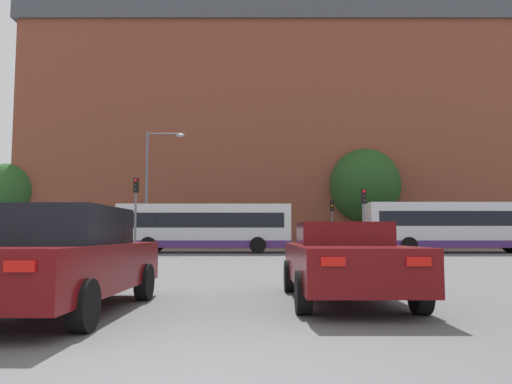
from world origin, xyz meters
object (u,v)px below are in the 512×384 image
at_px(car_roadster_right, 345,261).
at_px(bus_crossing_trailing, 461,226).
at_px(pedestrian_walking_east, 224,236).
at_px(bus_crossing_lead, 206,227).
at_px(street_lamp_junction, 154,178).
at_px(pedestrian_waiting, 122,235).
at_px(traffic_light_near_left, 136,203).
at_px(traffic_light_far_right, 333,216).
at_px(car_saloon_left, 60,259).
at_px(traffic_light_near_right, 365,210).

distance_m(car_roadster_right, bus_crossing_trailing, 25.28).
bearing_deg(pedestrian_walking_east, bus_crossing_lead, 17.30).
bearing_deg(bus_crossing_lead, street_lamp_junction, -71.53).
bearing_deg(pedestrian_waiting, traffic_light_near_left, -17.37).
distance_m(bus_crossing_lead, traffic_light_far_right, 10.46).
height_order(traffic_light_far_right, pedestrian_walking_east, traffic_light_far_right).
bearing_deg(bus_crossing_trailing, pedestrian_walking_east, -113.83).
relative_size(car_saloon_left, traffic_light_far_right, 1.31).
distance_m(car_saloon_left, traffic_light_near_left, 20.04).
height_order(car_roadster_right, traffic_light_near_right, traffic_light_near_right).
xyz_separation_m(pedestrian_waiting, pedestrian_walking_east, (7.58, 0.74, -0.03)).
bearing_deg(street_lamp_junction, traffic_light_near_left, -94.70).
bearing_deg(traffic_light_near_left, street_lamp_junction, 85.30).
xyz_separation_m(car_saloon_left, car_roadster_right, (4.50, 1.30, -0.10)).
distance_m(traffic_light_near_left, pedestrian_walking_east, 11.92).
bearing_deg(street_lamp_junction, traffic_light_near_right, -16.29).
bearing_deg(traffic_light_far_right, car_roadster_right, -98.29).
bearing_deg(car_roadster_right, car_saloon_left, -163.93).
relative_size(car_roadster_right, street_lamp_junction, 0.62).
bearing_deg(pedestrian_waiting, traffic_light_far_right, 52.04).
distance_m(bus_crossing_lead, traffic_light_near_left, 5.58).
xyz_separation_m(traffic_light_far_right, street_lamp_junction, (-11.94, -6.56, 2.09)).
bearing_deg(pedestrian_walking_east, pedestrian_waiting, -61.08).
distance_m(car_roadster_right, traffic_light_far_right, 28.46).
distance_m(car_saloon_left, pedestrian_walking_east, 30.67).
bearing_deg(car_roadster_right, bus_crossing_lead, 101.81).
height_order(car_roadster_right, bus_crossing_trailing, bus_crossing_trailing).
relative_size(car_roadster_right, pedestrian_walking_east, 2.60).
distance_m(bus_crossing_trailing, traffic_light_far_right, 9.13).
xyz_separation_m(traffic_light_near_left, pedestrian_waiting, (-3.50, 10.32, -1.76)).
bearing_deg(car_saloon_left, traffic_light_near_right, 67.05).
relative_size(car_roadster_right, traffic_light_near_right, 1.28).
xyz_separation_m(traffic_light_far_right, pedestrian_walking_east, (-8.13, 1.26, -1.44)).
bearing_deg(bus_crossing_trailing, pedestrian_waiting, -104.75).
distance_m(bus_crossing_trailing, street_lamp_junction, 19.42).
relative_size(traffic_light_near_right, pedestrian_waiting, 1.98).
relative_size(traffic_light_far_right, street_lamp_junction, 0.49).
xyz_separation_m(bus_crossing_lead, bus_crossing_trailing, (16.07, 0.00, 0.06)).
relative_size(bus_crossing_lead, street_lamp_junction, 1.42).
bearing_deg(pedestrian_walking_east, bus_crossing_trailing, 89.50).
xyz_separation_m(car_saloon_left, street_lamp_junction, (-3.35, 22.85, 3.79)).
relative_size(bus_crossing_trailing, pedestrian_waiting, 6.49).
height_order(car_saloon_left, traffic_light_far_right, traffic_light_far_right).
distance_m(traffic_light_near_left, traffic_light_near_right, 12.39).
distance_m(traffic_light_far_right, pedestrian_walking_east, 8.35).
height_order(bus_crossing_lead, street_lamp_junction, street_lamp_junction).
bearing_deg(traffic_light_near_left, bus_crossing_trailing, 12.42).
bearing_deg(traffic_light_near_right, car_roadster_right, -103.34).
bearing_deg(car_roadster_right, pedestrian_walking_east, 97.75).
bearing_deg(traffic_light_near_right, street_lamp_junction, 163.71).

